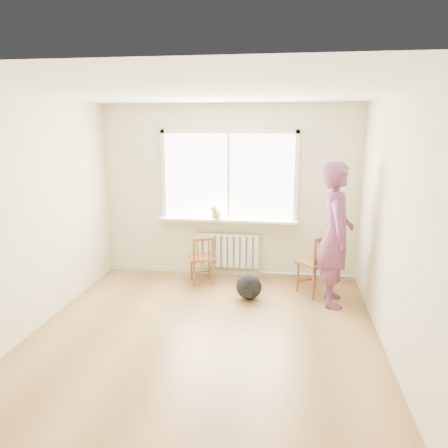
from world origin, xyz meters
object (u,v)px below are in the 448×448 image
at_px(chair_right, 317,265).
at_px(backpack, 249,287).
at_px(cat, 217,213).
at_px(chair_left, 202,260).
at_px(person, 335,235).

height_order(chair_right, backpack, chair_right).
bearing_deg(backpack, cat, 126.32).
bearing_deg(chair_left, backpack, 125.26).
xyz_separation_m(cat, backpack, (0.58, -0.79, -0.88)).
xyz_separation_m(chair_left, cat, (0.18, 0.28, 0.68)).
height_order(person, cat, person).
bearing_deg(backpack, chair_left, 146.26).
bearing_deg(chair_left, cat, -142.87).
bearing_deg(person, chair_right, 31.79).
xyz_separation_m(person, backpack, (-1.13, -0.03, -0.78)).
bearing_deg(person, backpack, 90.11).
bearing_deg(cat, chair_right, -6.27).
relative_size(cat, backpack, 1.08).
bearing_deg(cat, person, -13.14).
relative_size(chair_left, person, 0.39).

